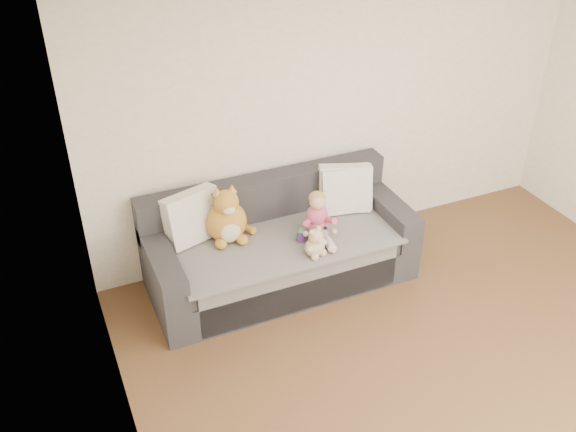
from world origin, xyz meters
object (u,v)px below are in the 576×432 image
object	(u,v)px
toddler	(318,219)
plush_cat	(227,219)
sofa	(279,249)
teddy_bear	(315,245)
sippy_cup	(301,234)

from	to	relation	value
toddler	plush_cat	size ratio (longest dim) A/B	0.81
plush_cat	sofa	bearing A→B (deg)	-9.22
teddy_bear	sofa	bearing A→B (deg)	90.15
toddler	sofa	bearing A→B (deg)	162.28
sofa	sippy_cup	bearing A→B (deg)	-56.28
teddy_bear	plush_cat	bearing A→B (deg)	118.84
toddler	sippy_cup	distance (m)	0.18
sofa	sippy_cup	distance (m)	0.31
plush_cat	sippy_cup	distance (m)	0.61
teddy_bear	sippy_cup	distance (m)	0.23
sofa	teddy_bear	size ratio (longest dim) A/B	8.51
toddler	teddy_bear	xyz separation A→B (m)	(-0.13, -0.24, -0.06)
sofa	toddler	size ratio (longest dim) A/B	5.34
sofa	sippy_cup	size ratio (longest dim) A/B	17.41
sofa	toddler	bearing A→B (deg)	-31.93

